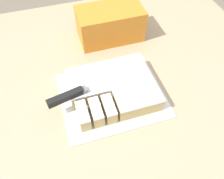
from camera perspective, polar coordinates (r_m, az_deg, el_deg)
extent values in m
plane|color=#7F705B|center=(1.67, -1.01, -18.10)|extent=(8.00, 8.00, 0.00)
cube|color=tan|center=(1.23, -1.32, -10.92)|extent=(1.40, 1.10, 0.94)
cube|color=white|center=(0.78, 0.00, -1.43)|extent=(0.36, 0.30, 0.01)
cube|color=tan|center=(0.79, -0.99, 2.39)|extent=(0.29, 0.14, 0.05)
cube|color=white|center=(0.76, -1.02, 3.78)|extent=(0.29, 0.14, 0.01)
cube|color=tan|center=(0.74, 6.69, -2.99)|extent=(0.15, 0.09, 0.05)
cube|color=white|center=(0.71, 6.90, -1.67)|extent=(0.15, 0.09, 0.01)
cube|color=tan|center=(0.71, -7.49, -6.96)|extent=(0.03, 0.08, 0.05)
cube|color=white|center=(0.68, -7.74, -5.72)|extent=(0.03, 0.08, 0.01)
cube|color=tan|center=(0.71, -4.12, -6.13)|extent=(0.03, 0.08, 0.05)
cube|color=white|center=(0.68, -4.26, -4.86)|extent=(0.03, 0.08, 0.01)
cube|color=tan|center=(0.71, -0.80, -5.28)|extent=(0.03, 0.08, 0.05)
cube|color=white|center=(0.69, -0.82, -3.99)|extent=(0.03, 0.08, 0.01)
cube|color=silver|center=(0.75, 0.17, 2.81)|extent=(0.22, 0.07, 0.00)
cube|color=slate|center=(0.72, -7.25, -0.04)|extent=(0.02, 0.03, 0.02)
cube|color=black|center=(0.70, -12.11, -1.93)|extent=(0.12, 0.05, 0.02)
cube|color=orange|center=(0.97, -0.50, 16.78)|extent=(0.27, 0.15, 0.14)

